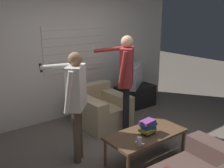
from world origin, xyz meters
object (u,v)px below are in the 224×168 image
Objects in this scene: armchair_beige at (101,109)px; book_stack at (148,127)px; soda_can at (139,142)px; person_right_standing at (126,72)px; tv at (135,75)px; coffee_table at (146,135)px; person_left_standing at (75,95)px; spare_remote at (140,143)px.

book_stack is at bearing 80.90° from armchair_beige.
book_stack is 2.03× the size of soda_can.
armchair_beige is 0.54× the size of person_right_standing.
tv reaches higher than book_stack.
coffee_table is 0.73× the size of person_left_standing.
armchair_beige is 1.50m from book_stack.
soda_can is (0.44, -0.83, -0.51)m from person_left_standing.
tv is at bearing 33.65° from spare_remote.
spare_remote is (-1.68, -1.94, -0.27)m from tv.
armchair_beige is 1.28m from tv.
tv reaches higher than armchair_beige.
armchair_beige is at bearing 71.56° from soda_can.
book_stack is at bearing 17.34° from tv.
person_left_standing is 1.08m from spare_remote.
spare_remote is at bearing -165.67° from person_right_standing.
tv is 6.07× the size of spare_remote.
armchair_beige is 1.76m from soda_can.
tv is at bearing 52.23° from book_stack.
person_right_standing is at bearing 42.69° from spare_remote.
person_left_standing is 12.68× the size of soda_can.
spare_remote is (-0.29, -0.18, 0.05)m from coffee_table.
person_left_standing reaches higher than book_stack.
person_right_standing reaches higher than armchair_beige.
armchair_beige is at bearing 81.95° from book_stack.
soda_can is at bearing -150.63° from book_stack.
armchair_beige reaches higher than soda_can.
armchair_beige is 3.64× the size of book_stack.
person_right_standing is at bearing -30.99° from person_left_standing.
person_right_standing reaches higher than tv.
tv is at bearing -3.57° from person_right_standing.
spare_remote is at bearing -148.36° from coffee_table.
person_left_standing is (-2.16, -1.14, 0.28)m from tv.
tv reaches higher than soda_can.
coffee_table is at bearing -83.88° from person_left_standing.
soda_can is at bearing -166.44° from person_right_standing.
armchair_beige is 1.47m from coffee_table.
armchair_beige is at bearing -5.26° from person_left_standing.
person_right_standing is (-1.00, -0.85, 0.38)m from tv.
person_left_standing reaches higher than coffee_table.
armchair_beige is 1.13× the size of tv.
soda_can is (-1.72, -1.97, -0.22)m from tv.
tv is at bearing 48.85° from soda_can.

